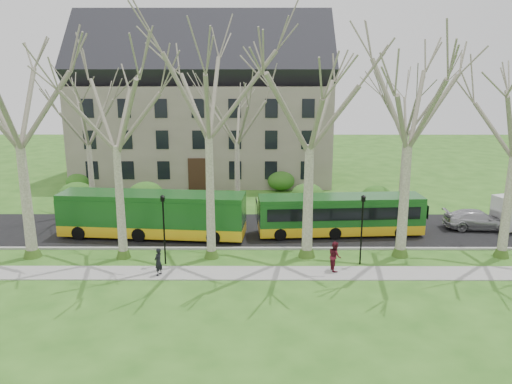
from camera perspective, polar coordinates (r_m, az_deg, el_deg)
ground at (r=32.01m, az=0.75°, el=-7.53°), size 120.00×120.00×0.00m
sidewalk at (r=29.69m, az=0.80°, el=-9.25°), size 70.00×2.00×0.06m
road at (r=37.17m, az=0.67°, el=-4.36°), size 80.00×8.00×0.06m
curb at (r=33.38m, az=0.72°, el=-6.47°), size 80.00×0.25×0.14m
building at (r=54.19m, az=-5.94°, el=10.06°), size 26.50×12.20×16.00m
tree_row_verge at (r=30.44m, az=0.79°, el=5.03°), size 49.00×7.00×14.00m
tree_row_far at (r=41.18m, az=-1.24°, el=6.00°), size 33.00×7.00×12.00m
lamp_row at (r=30.20m, az=0.78°, el=-3.68°), size 36.22×0.22×4.30m
hedges at (r=45.28m, az=-5.34°, el=0.23°), size 30.60×8.60×2.00m
bus_lead at (r=36.04m, az=-11.74°, el=-2.49°), size 13.24×3.91×3.26m
bus_follow at (r=36.28m, az=9.60°, el=-2.57°), size 11.81×3.21×2.92m
sedan at (r=40.62m, az=24.01°, el=-2.91°), size 5.02×2.29×1.42m
pedestrian_a at (r=29.61m, az=-11.11°, el=-7.81°), size 0.60×0.70×1.64m
pedestrian_b at (r=30.05m, az=9.00°, el=-7.23°), size 0.79×0.96×1.78m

